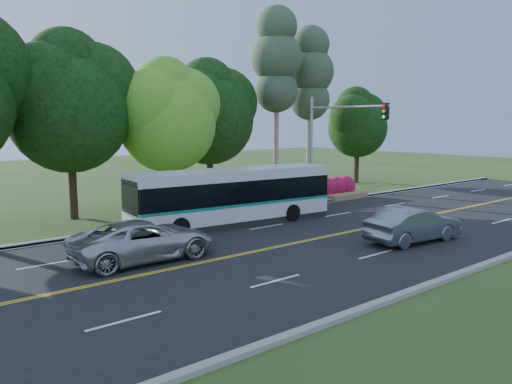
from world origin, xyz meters
TOP-DOWN VIEW (x-y plane):
  - ground at (0.00, 0.00)m, footprint 120.00×120.00m
  - road at (0.00, 0.00)m, footprint 60.00×14.00m
  - curb_north at (0.00, 7.15)m, footprint 60.00×0.30m
  - curb_south at (0.00, -7.15)m, footprint 60.00×0.30m
  - grass_verge at (0.00, 9.00)m, footprint 60.00×4.00m
  - lane_markings at (-0.09, 0.00)m, footprint 57.60×13.82m
  - tree_row at (-5.15, 12.13)m, footprint 44.70×9.10m
  - bougainvillea_hedge at (7.18, 8.15)m, footprint 9.50×2.25m
  - traffic_signal at (6.49, 5.40)m, footprint 0.42×6.10m
  - transit_bus at (-1.50, 5.14)m, footprint 11.37×3.39m
  - sedan at (2.55, -3.18)m, footprint 4.94×2.17m
  - suv at (-8.30, 1.76)m, footprint 5.73×2.71m

SIDE VIEW (x-z plane):
  - ground at x=0.00m, z-range 0.00..0.00m
  - road at x=0.00m, z-range 0.00..0.02m
  - lane_markings at x=-0.09m, z-range 0.02..0.02m
  - grass_verge at x=0.00m, z-range 0.00..0.10m
  - curb_north at x=0.00m, z-range 0.00..0.15m
  - curb_south at x=0.00m, z-range 0.00..0.15m
  - bougainvillea_hedge at x=7.18m, z-range -0.03..1.47m
  - sedan at x=2.55m, z-range 0.02..1.60m
  - suv at x=-8.30m, z-range 0.02..1.60m
  - transit_bus at x=-1.50m, z-range 0.01..2.94m
  - traffic_signal at x=6.49m, z-range 1.17..8.17m
  - tree_row at x=-5.15m, z-range -0.19..13.65m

